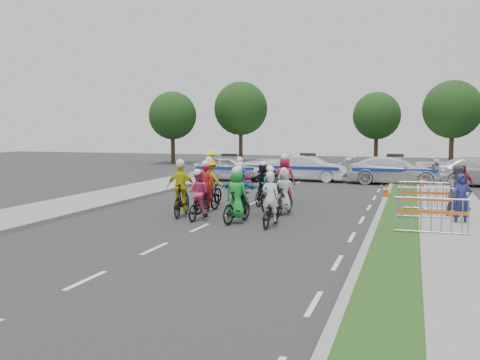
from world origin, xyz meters
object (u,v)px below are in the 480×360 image
(barrier_0, at_px, (431,218))
(police_car_0, at_px, (229,168))
(spectator_1, at_px, (459,193))
(rider_8, at_px, (270,193))
(rider_3, at_px, (182,195))
(rider_12, at_px, (240,188))
(rider_10, at_px, (210,187))
(rider_13, at_px, (285,184))
(tree_0, at_px, (173,116))
(rider_11, at_px, (264,187))
(rider_5, at_px, (239,194))
(tree_3, at_px, (241,109))
(spectator_2, at_px, (462,185))
(rider_1, at_px, (237,201))
(rider_9, at_px, (241,190))
(barrier_2, at_px, (427,197))
(tree_4, at_px, (377,116))
(police_car_2, at_px, (395,170))
(rider_6, at_px, (206,195))
(tree_1, at_px, (453,110))
(cone_1, at_px, (422,183))
(rider_2, at_px, (199,201))
(spectator_0, at_px, (462,200))
(barrier_1, at_px, (429,204))
(cone_0, at_px, (386,192))
(rider_0, at_px, (271,208))
(police_car_1, at_px, (308,168))
(rider_7, at_px, (284,196))

(barrier_0, bearing_deg, police_car_0, 127.77)
(spectator_1, bearing_deg, rider_8, 150.32)
(rider_3, height_order, rider_12, rider_3)
(rider_10, height_order, rider_13, rider_13)
(tree_0, bearing_deg, police_car_0, -53.48)
(rider_8, distance_m, rider_11, 1.11)
(rider_5, relative_size, tree_0, 0.28)
(spectator_1, relative_size, tree_3, 0.25)
(rider_12, distance_m, spectator_2, 8.93)
(rider_1, relative_size, rider_9, 1.02)
(spectator_2, distance_m, barrier_2, 3.04)
(tree_4, bearing_deg, police_car_2, -83.12)
(rider_6, xyz_separation_m, rider_9, (0.88, 1.37, 0.06))
(rider_9, relative_size, tree_1, 0.26)
(rider_5, xyz_separation_m, cone_1, (6.18, 10.29, -0.41))
(rider_2, distance_m, spectator_0, 8.37)
(spectator_2, height_order, barrier_1, spectator_2)
(rider_10, bearing_deg, rider_2, 110.53)
(rider_13, relative_size, cone_0, 2.87)
(barrier_0, distance_m, tree_4, 33.71)
(rider_0, height_order, cone_0, rider_0)
(rider_0, relative_size, rider_12, 0.89)
(rider_8, relative_size, barrier_1, 0.86)
(police_car_1, relative_size, spectator_2, 2.79)
(rider_0, relative_size, rider_3, 0.87)
(police_car_1, bearing_deg, spectator_2, -130.88)
(barrier_1, relative_size, barrier_2, 1.00)
(tree_3, distance_m, tree_4, 12.19)
(rider_0, xyz_separation_m, police_car_2, (3.24, 14.53, 0.18))
(rider_8, bearing_deg, spectator_1, -176.48)
(rider_10, bearing_deg, rider_0, 139.45)
(rider_2, height_order, police_car_2, rider_2)
(spectator_1, relative_size, tree_1, 0.27)
(rider_7, xyz_separation_m, rider_11, (-1.27, 1.89, 0.09))
(rider_5, bearing_deg, police_car_2, -106.09)
(spectator_2, bearing_deg, police_car_1, 169.11)
(rider_3, bearing_deg, rider_13, -128.54)
(rider_2, height_order, rider_10, rider_10)
(police_car_0, relative_size, tree_3, 0.57)
(tree_1, distance_m, tree_3, 18.11)
(rider_7, xyz_separation_m, tree_1, (7.15, 26.60, 3.88))
(rider_0, distance_m, tree_0, 31.64)
(rider_5, height_order, rider_12, rider_12)
(cone_0, bearing_deg, rider_2, -128.40)
(rider_1, bearing_deg, rider_12, -62.02)
(tree_4, bearing_deg, tree_0, -160.56)
(rider_13, height_order, spectator_1, rider_13)
(barrier_0, xyz_separation_m, tree_1, (2.30, 29.31, 3.98))
(spectator_0, distance_m, spectator_2, 5.39)
(rider_11, relative_size, barrier_1, 0.89)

